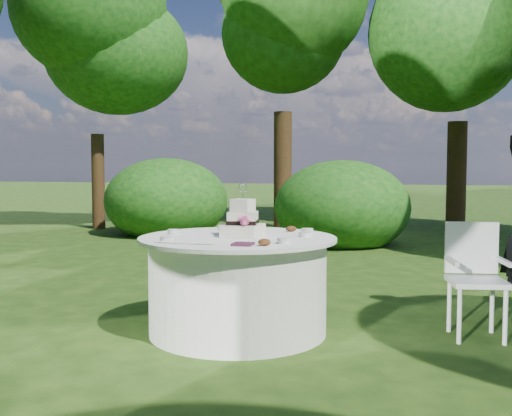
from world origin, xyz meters
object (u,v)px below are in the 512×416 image
(napkins, at_px, (243,244))
(table, at_px, (238,284))
(cake, at_px, (243,222))
(chair, at_px, (475,270))

(napkins, relative_size, table, 0.09)
(cake, distance_m, chair, 1.85)
(table, relative_size, cake, 3.73)
(napkins, height_order, cake, cake)
(napkins, xyz_separation_m, chair, (1.63, 0.87, -0.26))
(napkins, bearing_deg, cake, 105.90)
(napkins, height_order, chair, chair)
(napkins, xyz_separation_m, cake, (-0.14, 0.51, 0.10))
(cake, bearing_deg, table, -149.99)
(napkins, bearing_deg, table, 110.44)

